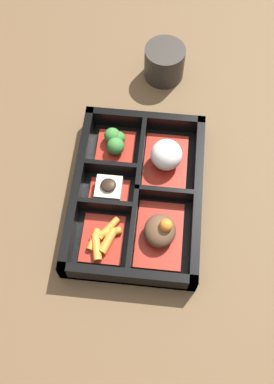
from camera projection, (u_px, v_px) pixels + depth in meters
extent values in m
plane|color=brown|center=(137.00, 198.00, 0.78)|extent=(3.00, 3.00, 0.00)
cube|color=black|center=(137.00, 197.00, 0.78)|extent=(0.31, 0.22, 0.01)
cube|color=black|center=(78.00, 187.00, 0.77)|extent=(0.31, 0.01, 0.05)
cube|color=black|center=(197.00, 198.00, 0.76)|extent=(0.31, 0.01, 0.05)
cube|color=black|center=(145.00, 122.00, 0.83)|extent=(0.01, 0.22, 0.05)
cube|color=black|center=(127.00, 277.00, 0.70)|extent=(0.01, 0.22, 0.05)
cube|color=black|center=(135.00, 192.00, 0.76)|extent=(0.28, 0.01, 0.05)
cube|color=black|center=(111.00, 169.00, 0.78)|extent=(0.01, 0.09, 0.05)
cube|color=black|center=(106.00, 207.00, 0.75)|extent=(0.01, 0.09, 0.05)
cube|color=black|center=(163.00, 195.00, 0.76)|extent=(0.01, 0.10, 0.05)
cube|color=maroon|center=(166.00, 163.00, 0.80)|extent=(0.12, 0.08, 0.01)
ellipsoid|color=silver|center=(166.00, 155.00, 0.78)|extent=(0.06, 0.05, 0.05)
cube|color=maroon|center=(159.00, 235.00, 0.74)|extent=(0.12, 0.08, 0.01)
ellipsoid|color=brown|center=(160.00, 231.00, 0.72)|extent=(0.06, 0.05, 0.03)
sphere|color=orange|center=(166.00, 225.00, 0.70)|extent=(0.02, 0.02, 0.02)
cube|color=maroon|center=(116.00, 149.00, 0.81)|extent=(0.08, 0.07, 0.01)
sphere|color=#387A33|center=(112.00, 136.00, 0.81)|extent=(0.03, 0.03, 0.03)
sphere|color=#387A33|center=(116.00, 146.00, 0.79)|extent=(0.03, 0.03, 0.03)
sphere|color=#387A33|center=(119.00, 138.00, 0.81)|extent=(0.02, 0.02, 0.02)
cube|color=maroon|center=(109.00, 191.00, 0.78)|extent=(0.05, 0.07, 0.01)
cube|color=beige|center=(109.00, 187.00, 0.76)|extent=(0.04, 0.04, 0.02)
ellipsoid|color=black|center=(109.00, 183.00, 0.75)|extent=(0.03, 0.03, 0.01)
cube|color=maroon|center=(102.00, 239.00, 0.74)|extent=(0.09, 0.07, 0.01)
cylinder|color=orange|center=(108.00, 241.00, 0.72)|extent=(0.05, 0.03, 0.01)
cylinder|color=orange|center=(108.00, 229.00, 0.74)|extent=(0.04, 0.04, 0.01)
cylinder|color=orange|center=(93.00, 239.00, 0.73)|extent=(0.04, 0.02, 0.01)
cylinder|color=orange|center=(96.00, 248.00, 0.72)|extent=(0.05, 0.02, 0.01)
cylinder|color=orange|center=(108.00, 233.00, 0.73)|extent=(0.03, 0.04, 0.01)
cylinder|color=#2D2823|center=(164.00, 62.00, 0.88)|extent=(0.08, 0.08, 0.07)
cylinder|color=#597A38|center=(165.00, 51.00, 0.85)|extent=(0.06, 0.06, 0.01)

